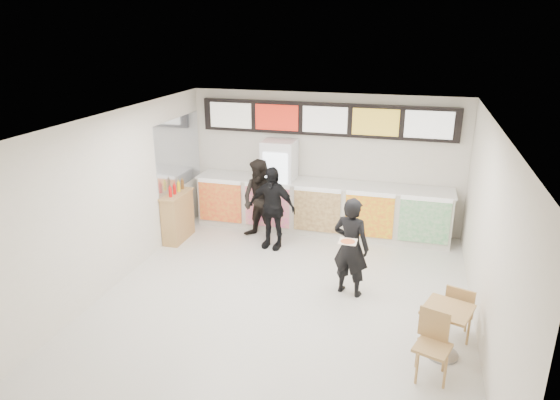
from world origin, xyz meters
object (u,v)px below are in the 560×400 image
at_px(drinks_fridge, 279,185).
at_px(condiment_ledge, 178,216).
at_px(customer_main, 351,247).
at_px(customer_left, 260,201).
at_px(customer_mid, 272,208).
at_px(cafe_table, 446,323).
at_px(service_counter, 320,207).

xyz_separation_m(drinks_fridge, condiment_ledge, (-1.89, -1.23, -0.47)).
relative_size(customer_main, condiment_ledge, 1.39).
bearing_deg(customer_left, customer_main, -20.79).
relative_size(customer_mid, cafe_table, 1.08).
relative_size(drinks_fridge, cafe_table, 1.27).
xyz_separation_m(customer_left, condiment_ledge, (-1.68, -0.48, -0.34)).
distance_m(drinks_fridge, cafe_table, 5.23).
relative_size(service_counter, customer_main, 3.23).
height_order(customer_main, customer_left, customer_left).
xyz_separation_m(drinks_fridge, customer_left, (-0.20, -0.75, -0.13)).
xyz_separation_m(customer_left, cafe_table, (3.64, -3.17, -0.35)).
xyz_separation_m(service_counter, cafe_table, (2.50, -3.90, -0.05)).
bearing_deg(cafe_table, condiment_ledge, 171.86).
distance_m(drinks_fridge, customer_main, 3.20).
relative_size(service_counter, drinks_fridge, 2.78).
relative_size(customer_main, customer_left, 0.99).
bearing_deg(service_counter, condiment_ledge, -156.67).
relative_size(customer_main, cafe_table, 1.09).
bearing_deg(drinks_fridge, customer_left, -105.07).
bearing_deg(customer_main, service_counter, -51.92).
bearing_deg(service_counter, cafe_table, -57.36).
bearing_deg(customer_main, customer_mid, -23.00).
bearing_deg(service_counter, customer_left, -147.14).
height_order(customer_left, customer_mid, customer_left).
distance_m(customer_mid, cafe_table, 4.37).
height_order(customer_left, cafe_table, customer_left).
bearing_deg(condiment_ledge, cafe_table, -26.80).
height_order(customer_main, condiment_ledge, customer_main).
xyz_separation_m(service_counter, customer_main, (1.01, -2.53, 0.29)).
bearing_deg(cafe_table, drinks_fridge, 149.89).
distance_m(customer_left, condiment_ledge, 1.78).
bearing_deg(cafe_table, customer_left, 157.59).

